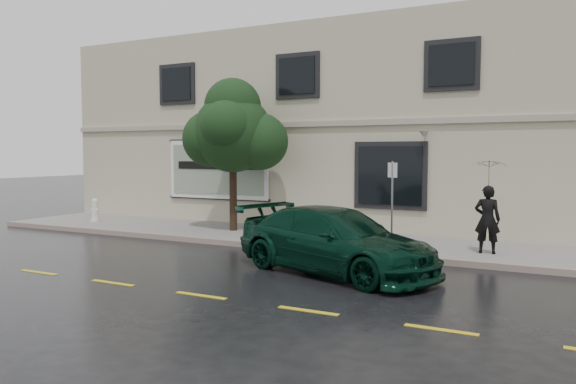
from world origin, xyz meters
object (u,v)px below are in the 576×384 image
at_px(pedestrian, 487,219).
at_px(fire_hydrant, 95,210).
at_px(street_tree, 233,133).
at_px(car, 335,241).

xyz_separation_m(pedestrian, fire_hydrant, (-13.66, 0.30, -0.44)).
distance_m(street_tree, fire_hydrant, 6.40).
height_order(car, fire_hydrant, car).
bearing_deg(car, fire_hydrant, 91.00).
relative_size(pedestrian, fire_hydrant, 2.01).
distance_m(pedestrian, fire_hydrant, 13.68).
bearing_deg(car, street_tree, 72.19).
xyz_separation_m(pedestrian, street_tree, (-7.88, 0.61, 2.27)).
xyz_separation_m(car, pedestrian, (2.75, 3.20, 0.28)).
height_order(pedestrian, fire_hydrant, pedestrian).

